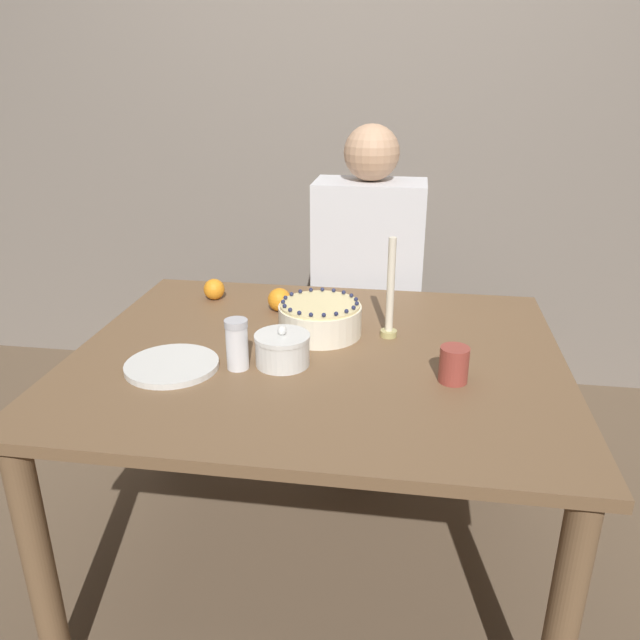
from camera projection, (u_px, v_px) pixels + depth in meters
name	position (u px, v px, depth m)	size (l,w,h in m)	color
ground_plane	(318.00, 563.00, 1.95)	(12.00, 12.00, 0.00)	brown
wall_behind	(366.00, 103.00, 2.75)	(8.00, 0.05, 2.60)	slate
dining_table	(317.00, 386.00, 1.72)	(1.30, 1.07, 0.73)	brown
cake	(320.00, 319.00, 1.77)	(0.24, 0.24, 0.10)	#EFE5CC
sugar_bowl	(282.00, 349.00, 1.59)	(0.14, 0.14, 0.11)	silver
sugar_shaker	(237.00, 344.00, 1.56)	(0.06, 0.06, 0.13)	white
plate_stack	(172.00, 365.00, 1.58)	(0.24, 0.24, 0.02)	silver
candle	(390.00, 297.00, 1.73)	(0.05, 0.05, 0.29)	tan
cup	(454.00, 364.00, 1.50)	(0.07, 0.07, 0.09)	#993D33
orange_fruit_0	(214.00, 289.00, 2.05)	(0.07, 0.07, 0.07)	orange
orange_fruit_1	(279.00, 300.00, 1.95)	(0.07, 0.07, 0.07)	orange
person_man_blue_shirt	(367.00, 316.00, 2.41)	(0.40, 0.34, 1.26)	#473D33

